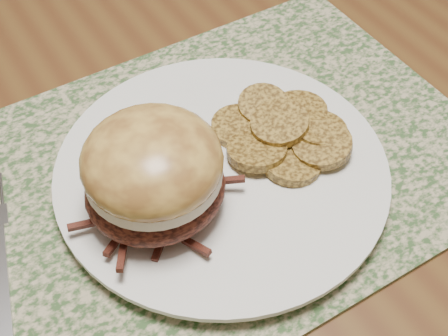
# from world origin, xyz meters

# --- Properties ---
(dining_table) EXTENTS (1.50, 0.90, 0.75)m
(dining_table) POSITION_xyz_m (0.00, 0.00, 0.67)
(dining_table) COLOR brown
(dining_table) RESTS_ON ground
(placemat) EXTENTS (0.45, 0.33, 0.00)m
(placemat) POSITION_xyz_m (-0.21, -0.09, 0.75)
(placemat) COLOR #335029
(placemat) RESTS_ON dining_table
(dinner_plate) EXTENTS (0.26, 0.26, 0.02)m
(dinner_plate) POSITION_xyz_m (-0.22, -0.10, 0.76)
(dinner_plate) COLOR white
(dinner_plate) RESTS_ON placemat
(pork_sandwich) EXTENTS (0.11, 0.11, 0.08)m
(pork_sandwich) POSITION_xyz_m (-0.28, -0.11, 0.81)
(pork_sandwich) COLOR black
(pork_sandwich) RESTS_ON dinner_plate
(roasted_potatoes) EXTENTS (0.13, 0.12, 0.03)m
(roasted_potatoes) POSITION_xyz_m (-0.15, -0.10, 0.78)
(roasted_potatoes) COLOR olive
(roasted_potatoes) RESTS_ON dinner_plate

